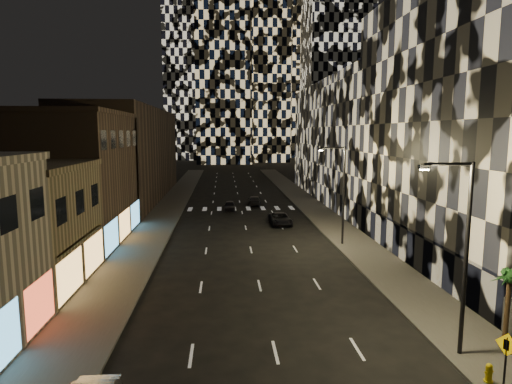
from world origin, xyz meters
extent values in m
cube|color=#47443F|center=(-10.00, 50.00, 0.07)|extent=(4.00, 120.00, 0.15)
cube|color=#47443F|center=(10.00, 50.00, 0.07)|extent=(4.00, 120.00, 0.15)
cube|color=#4C4C47|center=(-7.90, 50.00, 0.07)|extent=(0.20, 120.00, 0.15)
cube|color=#4C4C47|center=(7.90, 50.00, 0.07)|extent=(0.20, 120.00, 0.15)
cube|color=olive|center=(-17.00, 21.00, 4.00)|extent=(10.00, 10.00, 8.00)
cube|color=brown|center=(-17.00, 33.50, 6.00)|extent=(10.00, 15.00, 12.00)
cube|color=brown|center=(-17.00, 60.00, 7.00)|extent=(10.00, 40.00, 14.00)
cube|color=#232326|center=(20.00, 24.50, 11.00)|extent=(16.00, 25.00, 22.00)
cube|color=#383838|center=(12.30, 24.50, 1.50)|extent=(0.60, 25.00, 3.00)
cube|color=#232326|center=(20.00, 57.00, 9.00)|extent=(16.00, 40.00, 18.00)
cube|color=black|center=(35.00, 135.00, 50.00)|extent=(20.00, 20.00, 100.00)
cube|color=black|center=(-12.00, 165.00, 60.00)|extent=(24.00, 24.00, 120.00)
cube|color=black|center=(-2.00, 140.00, 47.50)|extent=(18.00, 18.00, 95.00)
cylinder|color=black|center=(8.60, 10.00, 4.65)|extent=(0.20, 0.20, 9.00)
cylinder|color=black|center=(7.50, 10.00, 9.05)|extent=(2.20, 0.14, 0.14)
cube|color=black|center=(6.40, 10.00, 8.93)|extent=(0.50, 0.25, 0.18)
cube|color=#FFEAB2|center=(6.40, 10.00, 8.81)|extent=(0.35, 0.18, 0.06)
cylinder|color=black|center=(8.60, 30.00, 4.65)|extent=(0.20, 0.20, 9.00)
cylinder|color=black|center=(7.50, 30.00, 9.05)|extent=(2.20, 0.14, 0.14)
cube|color=black|center=(6.40, 30.00, 8.93)|extent=(0.50, 0.25, 0.18)
cube|color=#FFEAB2|center=(6.40, 30.00, 8.81)|extent=(0.35, 0.18, 0.06)
imported|color=black|center=(-1.60, 48.63, 0.64)|extent=(1.64, 3.80, 1.28)
imported|color=black|center=(2.03, 52.72, 0.65)|extent=(2.09, 4.60, 1.30)
imported|color=black|center=(4.00, 39.16, 0.67)|extent=(2.41, 4.92, 1.35)
cylinder|color=gold|center=(8.53, 7.68, 0.46)|extent=(0.27, 0.27, 0.63)
sphere|color=gold|center=(8.53, 7.68, 0.81)|extent=(0.27, 0.27, 0.27)
cylinder|color=gold|center=(8.53, 7.68, 0.57)|extent=(0.40, 0.22, 0.13)
cylinder|color=gold|center=(8.53, 7.68, 0.18)|extent=(0.38, 0.38, 0.06)
cylinder|color=black|center=(8.30, 6.43, 1.44)|extent=(0.08, 0.08, 2.59)
cube|color=#FFBE00|center=(8.30, 6.43, 2.43)|extent=(0.39, 0.86, 0.91)
cube|color=black|center=(8.27, 6.43, 2.43)|extent=(0.11, 0.22, 0.41)
cylinder|color=#47331E|center=(11.50, 10.98, 1.73)|extent=(0.24, 0.24, 3.17)
sphere|color=#1C4F1C|center=(11.50, 10.98, 3.46)|extent=(0.69, 0.69, 0.69)
cone|color=#1C4F1C|center=(11.64, 11.19, 3.41)|extent=(1.01, 1.29, 0.84)
cone|color=#1C4F1C|center=(11.43, 11.22, 3.41)|extent=(0.66, 1.39, 0.84)
cone|color=#1C4F1C|center=(11.27, 11.08, 3.41)|extent=(1.38, 0.76, 0.84)
cone|color=#1C4F1C|center=(11.29, 10.86, 3.41)|extent=(1.33, 0.92, 0.84)
cone|color=#1C4F1C|center=(11.46, 10.74, 3.41)|extent=(0.48, 1.40, 0.84)
camera|label=1|loc=(-2.39, -8.06, 10.44)|focal=30.00mm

